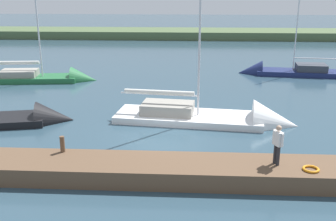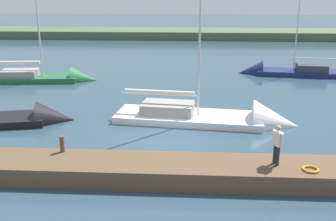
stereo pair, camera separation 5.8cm
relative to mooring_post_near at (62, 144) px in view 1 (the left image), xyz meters
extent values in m
plane|color=#2D4756|center=(-4.13, -3.57, -1.13)|extent=(200.00, 200.00, 0.00)
cube|color=#4C603D|center=(-4.13, -48.03, -1.13)|extent=(180.00, 8.00, 2.40)
cube|color=brown|center=(-4.13, 0.80, -0.75)|extent=(27.55, 2.28, 0.77)
cylinder|color=brown|center=(0.00, 0.00, 0.00)|extent=(0.20, 0.20, 0.72)
torus|color=orange|center=(-10.30, 1.25, -0.31)|extent=(0.66, 0.66, 0.10)
cube|color=white|center=(-5.44, -6.85, -1.12)|extent=(8.95, 3.86, 0.77)
cone|color=white|center=(-10.46, -6.26, -1.12)|extent=(2.90, 3.15, 2.87)
cube|color=gray|center=(-4.19, -7.00, -0.42)|extent=(3.26, 2.24, 0.63)
cylinder|color=silver|center=(-6.00, -6.78, 3.98)|extent=(0.12, 0.12, 9.44)
cylinder|color=silver|center=(-3.67, -7.06, 0.42)|extent=(4.66, 0.64, 0.10)
cylinder|color=silver|center=(-3.67, -7.06, 0.54)|extent=(4.22, 0.76, 0.27)
cone|color=black|center=(2.49, -6.28, -1.10)|extent=(2.60, 2.78, 2.37)
cube|color=#236638|center=(7.98, -16.50, -1.13)|extent=(7.93, 3.22, 0.88)
cone|color=#236638|center=(3.55, -16.99, -1.13)|extent=(2.39, 2.60, 2.38)
cube|color=gray|center=(8.92, -16.40, -0.42)|extent=(3.15, 2.15, 0.54)
cylinder|color=silver|center=(7.00, -16.61, 3.74)|extent=(0.13, 0.13, 8.85)
cylinder|color=silver|center=(8.88, -16.40, 0.37)|extent=(3.77, 0.52, 0.10)
cylinder|color=silver|center=(8.88, -16.40, 0.49)|extent=(3.41, 0.65, 0.27)
cube|color=navy|center=(-15.29, -20.29, -1.10)|extent=(7.62, 3.15, 0.83)
cone|color=navy|center=(-11.03, -20.76, -1.10)|extent=(2.37, 2.57, 2.36)
cube|color=#333842|center=(-16.36, -20.17, -0.38)|extent=(2.79, 2.21, 0.61)
cylinder|color=silver|center=(-14.80, -20.34, 3.18)|extent=(0.11, 0.11, 7.74)
cylinder|color=silver|center=(-16.72, -20.13, 0.44)|extent=(3.86, 0.51, 0.09)
cylinder|color=#28282D|center=(-9.00, 0.67, 0.05)|extent=(0.14, 0.14, 0.83)
cylinder|color=#28282D|center=(-9.08, 0.85, 0.05)|extent=(0.14, 0.14, 0.83)
cube|color=white|center=(-9.04, 0.76, 0.76)|extent=(0.38, 0.50, 0.59)
sphere|color=tan|center=(-9.04, 0.76, 1.20)|extent=(0.22, 0.22, 0.22)
cylinder|color=white|center=(-8.94, 0.51, 0.78)|extent=(0.09, 0.09, 0.56)
cylinder|color=white|center=(-9.15, 1.01, 0.78)|extent=(0.09, 0.09, 0.56)
camera|label=1|loc=(-5.50, 15.77, 6.53)|focal=42.53mm
camera|label=2|loc=(-5.56, 15.77, 6.53)|focal=42.53mm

